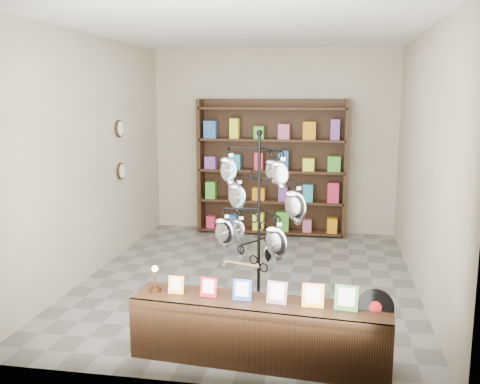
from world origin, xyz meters
name	(u,v)px	position (x,y,z in m)	size (l,w,h in m)	color
ground	(249,279)	(0.00, 0.00, 0.00)	(5.00, 5.00, 0.00)	slate
room_envelope	(250,130)	(0.00, 0.00, 1.85)	(5.00, 5.00, 5.00)	#B7AC93
display_tree	(259,209)	(0.25, -1.00, 1.11)	(1.06, 1.06, 1.92)	black
front_shelf	(259,331)	(0.41, -2.05, 0.27)	(2.23, 0.63, 0.78)	black
back_shelving	(272,172)	(0.00, 2.30, 1.03)	(2.42, 0.36, 2.20)	black
wall_clocks	(120,150)	(-1.97, 0.80, 1.50)	(0.03, 0.24, 0.84)	black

